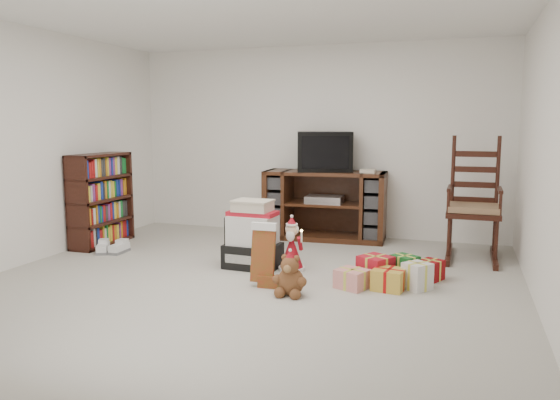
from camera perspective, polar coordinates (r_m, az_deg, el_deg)
The scene contains 13 objects.
room at distance 4.96m, azimuth -3.78°, elevation 5.20°, with size 5.01×5.01×2.51m.
tv_stand at distance 7.05m, azimuth 4.70°, elevation -0.54°, with size 1.57×0.64×0.88m.
bookshelf at distance 7.05m, azimuth -18.20°, elevation -0.11°, with size 0.31×0.92×1.12m.
rocking_chair at distance 6.41m, azimuth 19.52°, elevation -1.50°, with size 0.57×0.94×1.41m.
gift_pile at distance 5.67m, azimuth -2.86°, elevation -4.06°, with size 0.57×0.42×0.69m.
red_suitcase at distance 5.74m, azimuth -3.43°, elevation -4.26°, with size 0.44×0.28×0.62m.
stocking at distance 5.04m, azimuth -1.77°, elevation -5.68°, with size 0.28×0.12×0.60m, color #0B6815, non-canonical shape.
teddy_bear at distance 4.80m, azimuth 1.11°, elevation -8.11°, with size 0.24×0.21×0.36m.
santa_figurine at distance 5.57m, azimuth 1.23°, elevation -5.22°, with size 0.27×0.26×0.56m.
mrs_claus_figurine at distance 6.18m, azimuth -3.07°, elevation -3.84°, with size 0.28×0.27×0.58m.
sneaker_pair at distance 6.64m, azimuth -17.23°, elevation -4.85°, with size 0.38×0.32×0.10m.
gift_cluster at distance 5.23m, azimuth 11.99°, elevation -7.38°, with size 0.69×0.97×0.24m.
crt_television at distance 7.00m, azimuth 4.64°, elevation 5.08°, with size 0.80×0.67×0.50m.
Camera 1 is at (1.89, -4.58, 1.50)m, focal length 35.00 mm.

